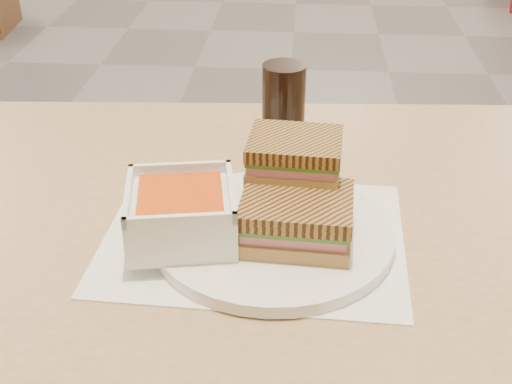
# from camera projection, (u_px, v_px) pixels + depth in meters

# --- Properties ---
(main_table) EXTENTS (1.24, 0.76, 0.75)m
(main_table) POSITION_uv_depth(u_px,v_px,m) (213.00, 271.00, 0.99)
(main_table) COLOR tan
(main_table) RESTS_ON ground
(tray_liner) EXTENTS (0.39, 0.31, 0.00)m
(tray_liner) POSITION_uv_depth(u_px,v_px,m) (254.00, 237.00, 0.86)
(tray_liner) COLOR white
(tray_liner) RESTS_ON main_table
(plate) EXTENTS (0.30, 0.30, 0.02)m
(plate) POSITION_uv_depth(u_px,v_px,m) (273.00, 234.00, 0.85)
(plate) COLOR white
(plate) RESTS_ON tray_liner
(soup_bowl) EXTENTS (0.15, 0.15, 0.07)m
(soup_bowl) POSITION_uv_depth(u_px,v_px,m) (181.00, 215.00, 0.82)
(soup_bowl) COLOR white
(soup_bowl) RESTS_ON plate
(panini_lower) EXTENTS (0.14, 0.12, 0.06)m
(panini_lower) POSITION_uv_depth(u_px,v_px,m) (296.00, 218.00, 0.81)
(panini_lower) COLOR #AE8844
(panini_lower) RESTS_ON plate
(panini_upper) EXTENTS (0.12, 0.10, 0.05)m
(panini_upper) POSITION_uv_depth(u_px,v_px,m) (295.00, 156.00, 0.85)
(panini_upper) COLOR #AE8844
(panini_upper) RESTS_ON panini_lower
(cola_glass) EXTENTS (0.07, 0.07, 0.14)m
(cola_glass) POSITION_uv_depth(u_px,v_px,m) (283.00, 109.00, 1.03)
(cola_glass) COLOR black
(cola_glass) RESTS_ON main_table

